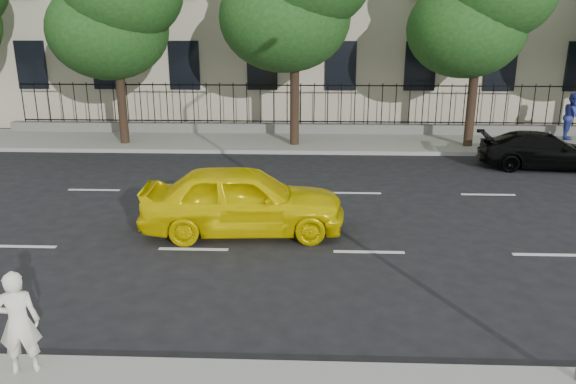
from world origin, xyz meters
The scene contains 8 objects.
ground centered at (0.00, 0.00, 0.00)m, with size 120.00×120.00×0.00m, color black.
far_sidewalk centered at (0.00, 14.00, 0.07)m, with size 60.00×4.00×0.15m, color gray.
lane_markings centered at (0.00, 4.75, 0.01)m, with size 49.60×4.62×0.01m, color silver, non-canonical shape.
iron_fence centered at (0.00, 15.70, 0.65)m, with size 30.00×0.50×2.20m.
yellow_taxi centered at (-2.97, 3.65, 0.84)m, with size 1.98×4.92×1.67m, color #FEE500.
black_sedan centered at (6.81, 10.29, 0.63)m, with size 1.77×4.35×1.26m, color black.
woman_near centered at (-5.46, -2.40, 0.94)m, with size 0.57×0.38×1.58m, color white.
pedestrian_far centered at (9.69, 14.72, 1.12)m, with size 0.94×0.74×1.94m, color #2A3692.
Camera 1 is at (-1.36, -9.27, 5.04)m, focal length 35.00 mm.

